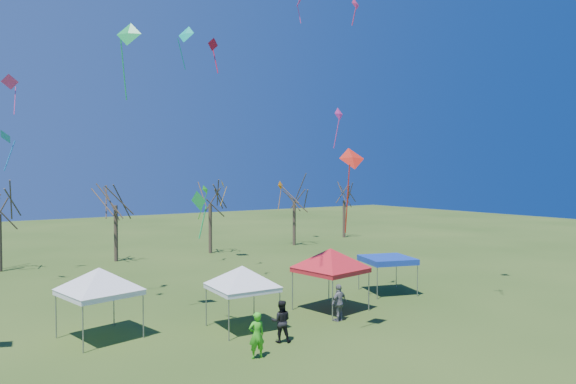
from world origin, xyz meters
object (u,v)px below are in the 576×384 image
object	(u,v)px
tree_5	(344,187)
tree_3	(210,187)
person_dark	(281,321)
tent_white_mid	(242,270)
tent_blue	(387,260)
person_green	(257,335)
tent_white_west	(99,272)
tent_red	(331,253)
person_grey	(339,303)
tree_2	(115,185)
tree_4	(294,186)

from	to	relation	value
tree_5	tree_3	bearing A→B (deg)	-173.48
person_dark	tree_5	bearing A→B (deg)	-102.55
tent_white_mid	tent_blue	size ratio (longest dim) A/B	1.10
person_dark	person_green	bearing A→B (deg)	61.86
tent_white_west	tent_red	xyz separation A→B (m)	(11.30, -2.10, 0.17)
person_green	person_grey	bearing A→B (deg)	-153.69
tree_5	person_grey	bearing A→B (deg)	-130.82
tree_3	tent_white_west	size ratio (longest dim) A/B	1.98
tent_white_mid	person_dark	distance (m)	3.23
tent_white_west	person_green	size ratio (longest dim) A/B	2.20
tent_blue	tent_red	bearing A→B (deg)	-167.68
tent_blue	tree_2	bearing A→B (deg)	116.61
person_grey	person_green	xyz separation A→B (m)	(-5.95, -2.11, 0.00)
tree_2	person_grey	size ratio (longest dim) A/B	4.50
tent_white_west	person_grey	size ratio (longest dim) A/B	2.20
tree_4	person_grey	bearing A→B (deg)	-120.18
person_grey	tent_red	bearing A→B (deg)	-128.87
tree_2	tent_white_mid	world-z (taller)	tree_2
tree_3	tent_red	size ratio (longest dim) A/B	1.85
tree_5	person_green	bearing A→B (deg)	-135.39
tree_2	tree_3	world-z (taller)	tree_2
tree_4	person_dark	xyz separation A→B (m)	(-17.67, -24.37, -5.16)
tree_3	person_dark	bearing A→B (deg)	-108.86
tent_blue	tree_4	bearing A→B (deg)	70.26
tent_white_west	person_dark	xyz separation A→B (m)	(6.31, -4.91, -2.01)
tree_4	tree_5	bearing A→B (deg)	13.85
person_dark	tree_3	bearing A→B (deg)	-76.85
tree_2	person_grey	world-z (taller)	tree_2
tent_red	tent_blue	world-z (taller)	tent_red
person_green	tent_blue	bearing A→B (deg)	-150.75
tent_white_mid	person_dark	xyz separation A→B (m)	(0.45, -2.60, -1.85)
tent_blue	tree_3	bearing A→B (deg)	95.61
tree_3	tent_white_west	xyz separation A→B (m)	(-14.65, -19.50, -3.17)
tent_red	tree_3	bearing A→B (deg)	81.18
tent_blue	person_grey	bearing A→B (deg)	-154.84
tent_white_mid	tent_blue	world-z (taller)	tent_white_mid
tent_blue	tent_white_mid	bearing A→B (deg)	-172.73
person_grey	tree_3	bearing A→B (deg)	-112.37
person_green	person_dark	bearing A→B (deg)	-143.36
tree_4	person_grey	distance (m)	27.47
person_grey	person_green	bearing A→B (deg)	7.44
tent_white_mid	tent_red	size ratio (longest dim) A/B	0.91
tree_2	person_grey	xyz separation A→B (m)	(4.16, -23.70, -5.38)
tree_4	tent_white_west	xyz separation A→B (m)	(-23.98, -19.46, -3.15)
person_green	tent_red	bearing A→B (deg)	-143.69
person_green	tree_2	bearing A→B (deg)	-87.18
tree_2	tree_4	size ratio (longest dim) A/B	1.04
tree_3	tent_red	bearing A→B (deg)	-98.82
tree_5	tent_white_west	world-z (taller)	tree_5
tent_red	person_grey	xyz separation A→B (m)	(-0.89, -1.76, -2.17)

